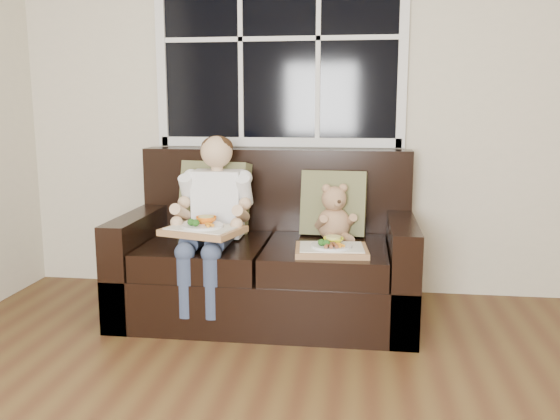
# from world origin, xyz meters

# --- Properties ---
(window_back) EXTENTS (1.62, 0.04, 1.37)m
(window_back) POSITION_xyz_m (-0.52, 2.48, 1.65)
(window_back) COLOR black
(window_back) RESTS_ON room_walls
(loveseat) EXTENTS (1.70, 0.92, 0.96)m
(loveseat) POSITION_xyz_m (-0.52, 2.02, 0.31)
(loveseat) COLOR black
(loveseat) RESTS_ON ground
(pillow_left) EXTENTS (0.47, 0.28, 0.45)m
(pillow_left) POSITION_xyz_m (-0.89, 2.17, 0.67)
(pillow_left) COLOR olive
(pillow_left) RESTS_ON loveseat
(pillow_right) EXTENTS (0.40, 0.20, 0.40)m
(pillow_right) POSITION_xyz_m (-0.15, 2.17, 0.65)
(pillow_right) COLOR olive
(pillow_right) RESTS_ON loveseat
(child) EXTENTS (0.41, 0.61, 0.94)m
(child) POSITION_xyz_m (-0.83, 1.89, 0.66)
(child) COLOR white
(child) RESTS_ON loveseat
(teddy_bear) EXTENTS (0.24, 0.29, 0.35)m
(teddy_bear) POSITION_xyz_m (-0.14, 2.05, 0.59)
(teddy_bear) COLOR tan
(teddy_bear) RESTS_ON loveseat
(tray_left) EXTENTS (0.47, 0.41, 0.09)m
(tray_left) POSITION_xyz_m (-0.83, 1.68, 0.57)
(tray_left) COLOR #A07348
(tray_left) RESTS_ON child
(tray_right) EXTENTS (0.41, 0.33, 0.09)m
(tray_right) POSITION_xyz_m (-0.14, 1.71, 0.48)
(tray_right) COLOR #A07348
(tray_right) RESTS_ON loveseat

